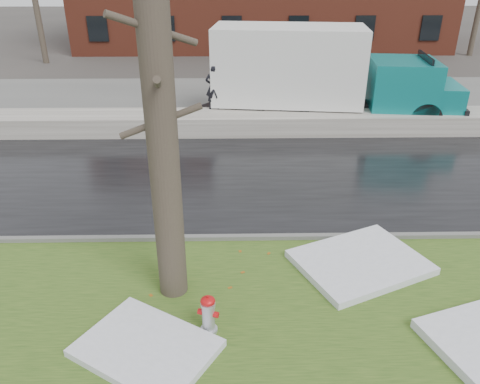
{
  "coord_description": "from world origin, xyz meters",
  "views": [
    {
      "loc": [
        -0.24,
        -8.4,
        6.03
      ],
      "look_at": [
        -0.06,
        1.58,
        1.0
      ],
      "focal_mm": 35.0,
      "sensor_mm": 36.0,
      "label": 1
    }
  ],
  "objects_px": {
    "fire_hydrant": "(208,312)",
    "box_truck": "(318,73)",
    "tree": "(161,125)",
    "worker": "(213,87)"
  },
  "relations": [
    {
      "from": "tree",
      "to": "box_truck",
      "type": "height_order",
      "value": "tree"
    },
    {
      "from": "tree",
      "to": "worker",
      "type": "xyz_separation_m",
      "value": [
        0.5,
        10.15,
        -1.9
      ]
    },
    {
      "from": "tree",
      "to": "box_truck",
      "type": "relative_size",
      "value": 0.61
    },
    {
      "from": "fire_hydrant",
      "to": "box_truck",
      "type": "relative_size",
      "value": 0.07
    },
    {
      "from": "fire_hydrant",
      "to": "tree",
      "type": "distance_m",
      "value": 3.34
    },
    {
      "from": "box_truck",
      "to": "tree",
      "type": "bearing_deg",
      "value": -106.16
    },
    {
      "from": "box_truck",
      "to": "fire_hydrant",
      "type": "bearing_deg",
      "value": -100.94
    },
    {
      "from": "fire_hydrant",
      "to": "worker",
      "type": "bearing_deg",
      "value": 108.66
    },
    {
      "from": "box_truck",
      "to": "worker",
      "type": "bearing_deg",
      "value": -163.21
    },
    {
      "from": "tree",
      "to": "worker",
      "type": "relative_size",
      "value": 4.07
    }
  ]
}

